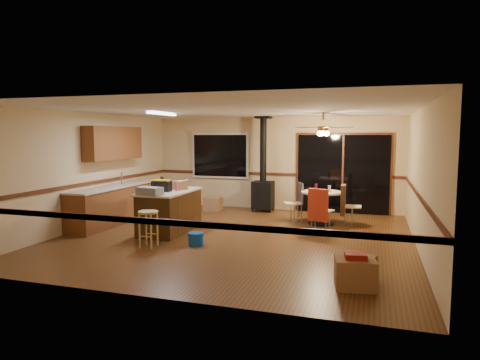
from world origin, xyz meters
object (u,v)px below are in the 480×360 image
at_px(dining_table, 322,202).
at_px(chair_right, 344,200).
at_px(chair_near, 319,205).
at_px(chair_left, 297,198).
at_px(box_corner_b, 359,268).
at_px(box_corner_a, 355,273).
at_px(kitchen_island, 170,211).
at_px(wood_stove, 263,185).
at_px(toolbox_black, 162,186).
at_px(blue_bucket, 196,239).
at_px(toolbox_grey, 150,191).
at_px(box_under_window, 213,204).
at_px(bar_stool, 148,229).

xyz_separation_m(dining_table, chair_right, (0.52, 0.05, 0.06)).
xyz_separation_m(chair_near, chair_right, (0.48, 0.92, 0.00)).
relative_size(chair_left, chair_right, 0.76).
bearing_deg(box_corner_b, box_corner_a, -95.89).
bearing_deg(box_corner_b, dining_table, 104.68).
xyz_separation_m(kitchen_island, dining_table, (3.04, 1.78, 0.08)).
distance_m(wood_stove, toolbox_black, 3.49).
distance_m(wood_stove, chair_near, 2.79).
height_order(blue_bucket, box_corner_a, box_corner_a).
bearing_deg(chair_right, kitchen_island, -152.84).
bearing_deg(wood_stove, chair_near, -50.25).
height_order(wood_stove, box_corner_a, wood_stove).
height_order(toolbox_grey, chair_right, toolbox_grey).
bearing_deg(chair_left, toolbox_grey, -133.89).
distance_m(toolbox_grey, box_under_window, 3.56).
distance_m(toolbox_grey, dining_table, 4.02).
height_order(bar_stool, dining_table, dining_table).
distance_m(toolbox_grey, box_corner_a, 4.46).
xyz_separation_m(chair_right, box_under_window, (-3.62, 0.94, -0.41)).
height_order(chair_left, chair_right, same).
bearing_deg(blue_bucket, chair_near, 41.00).
bearing_deg(chair_left, toolbox_black, -141.52).
xyz_separation_m(wood_stove, bar_stool, (-1.12, -4.30, -0.39)).
relative_size(bar_stool, box_under_window, 1.45).
bearing_deg(dining_table, bar_stool, -133.31).
relative_size(chair_right, box_corner_b, 1.61).
bearing_deg(box_corner_b, chair_left, 112.15).
xyz_separation_m(toolbox_black, bar_stool, (0.31, -1.14, -0.67)).
height_order(chair_left, box_corner_a, chair_left).
height_order(kitchen_island, chair_near, chair_near).
height_order(toolbox_black, box_under_window, toolbox_black).
relative_size(blue_bucket, box_corner_b, 0.68).
bearing_deg(chair_right, toolbox_grey, -145.24).
relative_size(toolbox_black, bar_stool, 0.58).
bearing_deg(kitchen_island, blue_bucket, -42.05).
bearing_deg(box_under_window, box_corner_b, -49.21).
height_order(toolbox_black, bar_stool, toolbox_black).
bearing_deg(blue_bucket, box_corner_a, -25.76).
xyz_separation_m(wood_stove, box_under_window, (-1.36, -0.29, -0.54)).
distance_m(chair_near, box_corner_a, 3.40).
bearing_deg(box_under_window, bar_stool, -86.49).
relative_size(toolbox_black, dining_table, 0.41).
relative_size(toolbox_black, box_under_window, 0.84).
bearing_deg(chair_left, kitchen_island, -141.77).
bearing_deg(toolbox_grey, dining_table, 38.43).
bearing_deg(dining_table, blue_bucket, -127.33).
bearing_deg(bar_stool, kitchen_island, 98.38).
relative_size(toolbox_black, chair_right, 0.56).
distance_m(toolbox_grey, blue_bucket, 1.40).
relative_size(chair_left, box_corner_b, 1.22).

